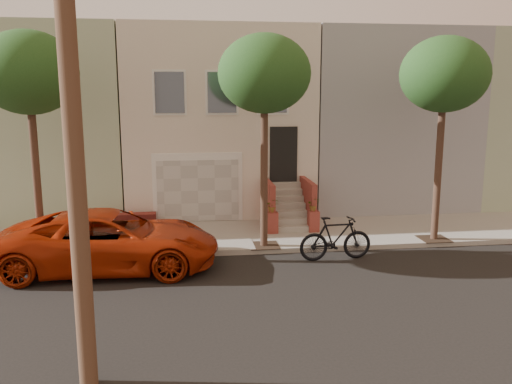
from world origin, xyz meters
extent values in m
plane|color=black|center=(0.00, 0.00, 0.00)|extent=(90.00, 90.00, 0.00)
cube|color=#9B978D|center=(0.00, 5.35, 0.07)|extent=(40.00, 3.70, 0.15)
cube|color=beige|center=(0.00, 11.20, 3.65)|extent=(7.00, 8.00, 7.00)
cube|color=#95A686|center=(-6.80, 11.20, 3.65)|extent=(6.50, 8.00, 7.00)
cube|color=gray|center=(6.80, 11.20, 3.65)|extent=(6.50, 8.00, 7.00)
cube|color=#95A686|center=(13.30, 11.20, 3.65)|extent=(6.50, 8.00, 7.00)
cube|color=silver|center=(-0.90, 7.22, 1.40)|extent=(3.20, 0.12, 2.50)
cube|color=#B9B9B4|center=(-0.90, 7.16, 1.30)|extent=(2.90, 0.06, 2.20)
cube|color=#9B978D|center=(-0.90, 5.35, 0.16)|extent=(3.20, 3.70, 0.02)
cube|color=maroon|center=(-3.10, 6.90, 0.37)|extent=(1.40, 0.45, 0.44)
cube|color=black|center=(2.20, 7.17, 2.55)|extent=(1.00, 0.06, 2.00)
cube|color=#3F4751|center=(-1.80, 7.17, 4.75)|extent=(1.00, 0.06, 1.40)
cube|color=silver|center=(-1.80, 7.19, 4.75)|extent=(1.15, 0.05, 1.55)
cube|color=#3F4751|center=(0.00, 7.17, 4.75)|extent=(1.00, 0.06, 1.40)
cube|color=silver|center=(0.00, 7.19, 4.75)|extent=(1.15, 0.05, 1.55)
cube|color=#3F4751|center=(1.80, 7.17, 4.75)|extent=(1.00, 0.06, 1.40)
cube|color=silver|center=(1.80, 7.19, 4.75)|extent=(1.15, 0.05, 1.55)
cube|color=#9B978D|center=(2.20, 5.38, 0.25)|extent=(1.20, 0.28, 0.20)
cube|color=#9B978D|center=(2.20, 5.66, 0.45)|extent=(1.20, 0.28, 0.20)
cube|color=#9B978D|center=(2.20, 5.94, 0.65)|extent=(1.20, 0.28, 0.20)
cube|color=#9B978D|center=(2.20, 6.22, 0.85)|extent=(1.20, 0.28, 0.20)
cube|color=#9B978D|center=(2.20, 6.50, 1.05)|extent=(1.20, 0.28, 0.20)
cube|color=#9B978D|center=(2.20, 6.78, 1.25)|extent=(1.20, 0.28, 0.20)
cube|color=#9B978D|center=(2.20, 7.06, 1.45)|extent=(1.20, 0.28, 0.20)
cube|color=brown|center=(1.50, 6.22, 0.95)|extent=(0.18, 1.96, 1.60)
cube|color=brown|center=(2.90, 6.22, 0.95)|extent=(0.18, 1.96, 1.60)
cube|color=brown|center=(1.50, 5.34, 0.50)|extent=(0.35, 0.35, 0.70)
imported|color=#194017|center=(1.50, 5.34, 1.07)|extent=(0.40, 0.35, 0.45)
cube|color=brown|center=(2.90, 5.34, 0.50)|extent=(0.35, 0.35, 0.70)
imported|color=#194017|center=(2.90, 5.34, 1.07)|extent=(0.41, 0.35, 0.45)
cube|color=#2D2116|center=(-5.50, 3.90, 0.15)|extent=(0.90, 0.90, 0.02)
cylinder|color=#352318|center=(-5.50, 3.90, 2.25)|extent=(0.22, 0.22, 4.20)
ellipsoid|color=#194017|center=(-5.50, 3.90, 5.30)|extent=(2.70, 2.57, 2.29)
cube|color=#2D2116|center=(1.00, 3.90, 0.15)|extent=(0.90, 0.90, 0.02)
cylinder|color=#352318|center=(1.00, 3.90, 2.25)|extent=(0.22, 0.22, 4.20)
ellipsoid|color=#194017|center=(1.00, 3.90, 5.30)|extent=(2.70, 2.57, 2.29)
cube|color=#2D2116|center=(6.50, 3.90, 0.15)|extent=(0.90, 0.90, 0.02)
cylinder|color=#352318|center=(6.50, 3.90, 2.25)|extent=(0.22, 0.22, 4.20)
ellipsoid|color=#194017|center=(6.50, 3.90, 5.30)|extent=(2.70, 2.57, 2.29)
cylinder|color=#4C3323|center=(-3.00, -3.20, 5.00)|extent=(0.30, 0.30, 10.00)
imported|color=#A42509|center=(-3.41, 2.73, 0.82)|extent=(5.97, 2.92, 1.63)
imported|color=black|center=(2.91, 2.71, 0.64)|extent=(2.17, 0.74, 1.29)
camera|label=1|loc=(-1.32, -11.53, 4.81)|focal=37.14mm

